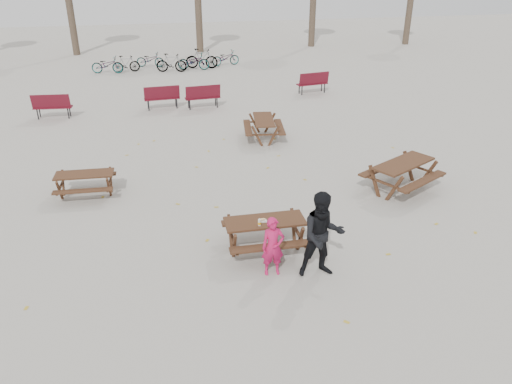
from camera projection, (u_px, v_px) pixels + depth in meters
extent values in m
plane|color=gray|center=(265.00, 250.00, 11.48)|extent=(80.00, 80.00, 0.00)
cube|color=#352213|center=(265.00, 221.00, 11.15)|extent=(1.80, 0.70, 0.05)
cube|color=#352213|center=(271.00, 247.00, 10.75)|extent=(1.80, 0.25, 0.05)
cube|color=#352213|center=(259.00, 220.00, 11.81)|extent=(1.80, 0.25, 0.05)
cylinder|color=#352213|center=(234.00, 246.00, 10.92)|extent=(0.08, 0.08, 0.73)
cylinder|color=#352213|center=(230.00, 233.00, 11.45)|extent=(0.08, 0.08, 0.73)
cylinder|color=#352213|center=(300.00, 239.00, 11.19)|extent=(0.08, 0.08, 0.73)
cylinder|color=#352213|center=(293.00, 226.00, 11.72)|extent=(0.08, 0.08, 0.73)
cube|color=silver|center=(263.00, 221.00, 11.07)|extent=(0.18, 0.11, 0.03)
ellipsoid|color=tan|center=(263.00, 219.00, 11.06)|extent=(0.14, 0.06, 0.05)
cylinder|color=silver|center=(259.00, 223.00, 10.90)|extent=(0.06, 0.06, 0.15)
cylinder|color=orange|center=(259.00, 223.00, 10.90)|extent=(0.07, 0.07, 0.05)
cylinder|color=white|center=(259.00, 219.00, 10.86)|extent=(0.03, 0.03, 0.02)
imported|color=#B9174E|center=(273.00, 247.00, 10.37)|extent=(0.49, 0.33, 1.32)
imported|color=black|center=(323.00, 235.00, 10.21)|extent=(0.97, 0.78, 1.90)
imported|color=black|center=(107.00, 65.00, 27.61)|extent=(1.82, 0.90, 0.91)
imported|color=black|center=(126.00, 64.00, 27.85)|extent=(1.57, 0.64, 0.92)
imported|color=black|center=(150.00, 60.00, 29.12)|extent=(1.70, 0.96, 0.85)
imported|color=black|center=(171.00, 63.00, 27.86)|extent=(1.75, 0.80, 1.02)
imported|color=black|center=(194.00, 61.00, 28.40)|extent=(1.90, 1.00, 0.95)
imported|color=black|center=(202.00, 59.00, 28.70)|extent=(1.92, 0.99, 1.11)
imported|color=black|center=(226.00, 58.00, 29.49)|extent=(1.76, 0.92, 0.88)
cylinder|color=#382B21|center=(69.00, 4.00, 31.30)|extent=(0.44, 0.44, 6.30)
cylinder|color=#382B21|center=(198.00, 6.00, 31.93)|extent=(0.44, 0.44, 5.95)
cylinder|color=#382B21|center=(410.00, 6.00, 35.22)|extent=(0.44, 0.44, 5.25)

